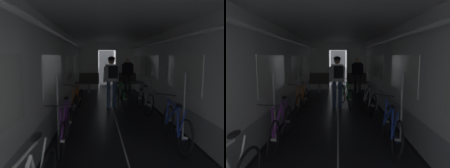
% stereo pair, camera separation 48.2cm
% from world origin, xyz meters
% --- Properties ---
extents(train_car_shell, '(3.14, 12.34, 2.57)m').
position_xyz_m(train_car_shell, '(-0.00, 3.60, 1.70)').
color(train_car_shell, black).
rests_on(train_car_shell, ground).
extents(bench_seat_far_left, '(0.98, 0.51, 0.95)m').
position_xyz_m(bench_seat_far_left, '(-0.90, 8.07, 0.57)').
color(bench_seat_far_left, gray).
rests_on(bench_seat_far_left, ground).
extents(bench_seat_far_right, '(0.98, 0.51, 0.95)m').
position_xyz_m(bench_seat_far_right, '(0.90, 8.07, 0.57)').
color(bench_seat_far_right, gray).
rests_on(bench_seat_far_right, ground).
extents(bicycle_silver, '(0.46, 1.70, 0.96)m').
position_xyz_m(bicycle_silver, '(0.96, 4.38, 0.38)').
color(bicycle_silver, black).
rests_on(bicycle_silver, ground).
extents(bicycle_orange, '(0.46, 1.70, 0.96)m').
position_xyz_m(bicycle_orange, '(-1.13, 4.45, 0.38)').
color(bicycle_orange, black).
rests_on(bicycle_orange, ground).
extents(bicycle_blue, '(0.44, 1.69, 0.96)m').
position_xyz_m(bicycle_blue, '(1.02, 1.87, 0.38)').
color(bicycle_blue, black).
rests_on(bicycle_blue, ground).
extents(bicycle_purple, '(0.44, 1.69, 0.95)m').
position_xyz_m(bicycle_purple, '(-1.09, 1.89, 0.38)').
color(bicycle_purple, black).
rests_on(bicycle_purple, ground).
extents(person_cyclist_aisle, '(0.56, 0.45, 1.73)m').
position_xyz_m(person_cyclist_aisle, '(-0.02, 4.95, 1.07)').
color(person_cyclist_aisle, '#384C75').
rests_on(person_cyclist_aisle, ground).
extents(bicycle_green_in_aisle, '(0.55, 1.65, 0.93)m').
position_xyz_m(bicycle_green_in_aisle, '(0.29, 5.22, 0.38)').
color(bicycle_green_in_aisle, black).
rests_on(bicycle_green_in_aisle, ground).
extents(person_standing_near_bench, '(0.53, 0.23, 1.69)m').
position_xyz_m(person_standing_near_bench, '(0.90, 7.70, 0.98)').
color(person_standing_near_bench, '#2D2D33').
rests_on(person_standing_near_bench, ground).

